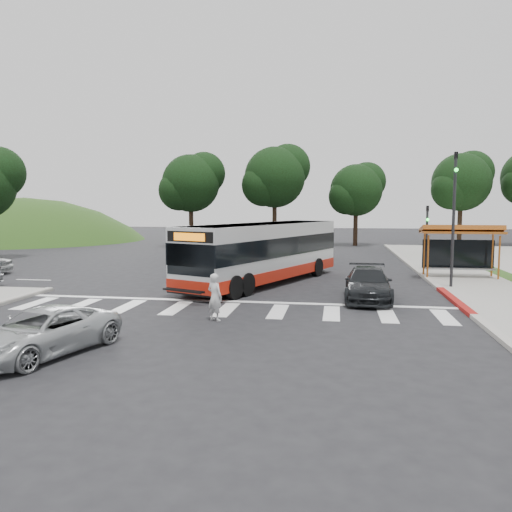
% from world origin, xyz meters
% --- Properties ---
extents(ground, '(140.00, 140.00, 0.00)m').
position_xyz_m(ground, '(0.00, 0.00, 0.00)').
color(ground, black).
rests_on(ground, ground).
extents(sidewalk_east, '(4.00, 40.00, 0.12)m').
position_xyz_m(sidewalk_east, '(11.00, 8.00, 0.06)').
color(sidewalk_east, gray).
rests_on(sidewalk_east, ground).
extents(curb_east, '(0.30, 40.00, 0.15)m').
position_xyz_m(curb_east, '(9.00, 8.00, 0.07)').
color(curb_east, '#9E9991').
rests_on(curb_east, ground).
extents(curb_east_red, '(0.32, 6.00, 0.15)m').
position_xyz_m(curb_east_red, '(9.00, -2.00, 0.08)').
color(curb_east_red, maroon).
rests_on(curb_east_red, ground).
extents(hillside_nw, '(44.00, 44.00, 10.00)m').
position_xyz_m(hillside_nw, '(-32.00, 30.00, 0.00)').
color(hillside_nw, '#244014').
rests_on(hillside_nw, ground).
extents(crosswalk_ladder, '(18.00, 2.60, 0.01)m').
position_xyz_m(crosswalk_ladder, '(0.00, -5.00, 0.01)').
color(crosswalk_ladder, silver).
rests_on(crosswalk_ladder, ground).
extents(bus_shelter, '(4.20, 1.60, 2.86)m').
position_xyz_m(bus_shelter, '(10.80, 5.10, 2.35)').
color(bus_shelter, '#A1511A').
rests_on(bus_shelter, sidewalk_east).
extents(traffic_signal_ne_tall, '(0.18, 0.37, 6.50)m').
position_xyz_m(traffic_signal_ne_tall, '(9.60, 1.49, 3.88)').
color(traffic_signal_ne_tall, black).
rests_on(traffic_signal_ne_tall, ground).
extents(traffic_signal_ne_short, '(0.18, 0.37, 4.00)m').
position_xyz_m(traffic_signal_ne_short, '(9.60, 8.49, 2.48)').
color(traffic_signal_ne_short, black).
rests_on(traffic_signal_ne_short, ground).
extents(tree_ne_a, '(6.16, 5.74, 9.30)m').
position_xyz_m(tree_ne_a, '(16.08, 28.06, 6.39)').
color(tree_ne_a, black).
rests_on(tree_ne_a, parking_lot).
extents(tree_north_a, '(6.60, 6.15, 10.17)m').
position_xyz_m(tree_north_a, '(-1.92, 26.07, 6.92)').
color(tree_north_a, black).
rests_on(tree_north_a, ground).
extents(tree_north_b, '(5.72, 5.33, 8.43)m').
position_xyz_m(tree_north_b, '(6.07, 28.06, 5.66)').
color(tree_north_b, black).
rests_on(tree_north_b, ground).
extents(tree_north_c, '(6.16, 5.74, 9.30)m').
position_xyz_m(tree_north_c, '(-9.92, 24.06, 6.29)').
color(tree_north_c, black).
rests_on(tree_north_c, ground).
extents(transit_bus, '(6.96, 12.03, 3.09)m').
position_xyz_m(transit_bus, '(0.48, 1.83, 1.54)').
color(transit_bus, silver).
rests_on(transit_bus, ground).
extents(pedestrian, '(0.72, 0.63, 1.65)m').
position_xyz_m(pedestrian, '(0.01, -6.81, 0.83)').
color(pedestrian, silver).
rests_on(pedestrian, ground).
extents(dark_sedan, '(2.06, 4.77, 1.37)m').
position_xyz_m(dark_sedan, '(5.48, -1.99, 0.68)').
color(dark_sedan, black).
rests_on(dark_sedan, ground).
extents(silver_suv_south, '(3.19, 4.82, 1.23)m').
position_xyz_m(silver_suv_south, '(-3.58, -11.44, 0.62)').
color(silver_suv_south, '#B6B9BB').
rests_on(silver_suv_south, ground).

